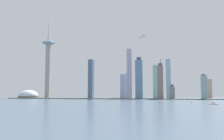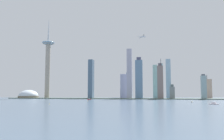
{
  "view_description": "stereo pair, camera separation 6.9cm",
  "coord_description": "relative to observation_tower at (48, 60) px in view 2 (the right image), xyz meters",
  "views": [
    {
      "loc": [
        122.73,
        -341.8,
        22.56
      ],
      "look_at": [
        -27.21,
        425.46,
        97.32
      ],
      "focal_mm": 37.24,
      "sensor_mm": 36.0,
      "label": 1
    },
    {
      "loc": [
        122.8,
        -341.79,
        22.56
      ],
      "look_at": [
        -27.21,
        425.46,
        97.32
      ],
      "focal_mm": 37.24,
      "sensor_mm": 36.0,
      "label": 2
    }
  ],
  "objects": [
    {
      "name": "boat_2",
      "position": [
        499.33,
        -338.43,
        -141.34
      ],
      "size": [
        16.0,
        16.07,
        4.49
      ],
      "rotation": [
        0.0,
        0.0,
        5.49
      ],
      "color": "white",
      "rests_on": "ground"
    },
    {
      "name": "channel_buoy_0",
      "position": [
        228.29,
        -235.08,
        -141.79
      ],
      "size": [
        1.61,
        1.61,
        2.34
      ],
      "primitive_type": "cone",
      "color": "yellow",
      "rests_on": "ground"
    },
    {
      "name": "skyscraper_10",
      "position": [
        539.65,
        -30.6,
        -105.11
      ],
      "size": [
        16.06,
        12.38,
        78.57
      ],
      "color": "#89A5A8",
      "rests_on": "ground"
    },
    {
      "name": "ground_plane",
      "position": [
        275.86,
        -451.98,
        -142.96
      ],
      "size": [
        6000.0,
        6000.0,
        0.0
      ],
      "primitive_type": "plane",
      "color": "#4A5D72"
    },
    {
      "name": "skyscraper_7",
      "position": [
        174.67,
        -24.17,
        -75.81
      ],
      "size": [
        15.28,
        25.5,
        134.29
      ],
      "color": "#49637B",
      "rests_on": "ground"
    },
    {
      "name": "observation_tower",
      "position": [
        0.0,
        0.0,
        0.0
      ],
      "size": [
        45.43,
        45.43,
        301.82
      ],
      "color": "#A59989",
      "rests_on": "ground"
    },
    {
      "name": "skyscraper_3",
      "position": [
        295.71,
        77.65,
        -94.06
      ],
      "size": [
        21.08,
        25.59,
        97.8
      ],
      "color": "#7E94AD",
      "rests_on": "ground"
    },
    {
      "name": "skyscraper_5",
      "position": [
        407.9,
        -25.37,
        -87.42
      ],
      "size": [
        18.75,
        22.11,
        116.61
      ],
      "color": "gray",
      "rests_on": "ground"
    },
    {
      "name": "boat_0",
      "position": [
        198.19,
        -123.16,
        -141.38
      ],
      "size": [
        9.8,
        9.37,
        10.77
      ],
      "rotation": [
        0.0,
        0.0,
        3.89
      ],
      "color": "#AC1925",
      "rests_on": "ground"
    },
    {
      "name": "waterfront_pier",
      "position": [
        275.86,
        -18.55,
        -141.66
      ],
      "size": [
        801.51,
        58.66,
        2.59
      ],
      "primitive_type": "cube",
      "color": "#4E6054",
      "rests_on": "ground"
    },
    {
      "name": "skyscraper_8",
      "position": [
        445.74,
        -11.6,
        -121.36
      ],
      "size": [
        15.52,
        14.69,
        47.77
      ],
      "color": "gray",
      "rests_on": "ground"
    },
    {
      "name": "skyscraper_0",
      "position": [
        339.66,
        -29.65,
        -77.05
      ],
      "size": [
        23.8,
        13.51,
        137.81
      ],
      "color": "slate",
      "rests_on": "ground"
    },
    {
      "name": "airplane",
      "position": [
        354.42,
        -88.8,
        48.75
      ],
      "size": [
        24.72,
        23.68,
        7.44
      ],
      "rotation": [
        0.0,
        0.0,
        2.22
      ],
      "color": "silver"
    },
    {
      "name": "boat_1",
      "position": [
        471.71,
        -262.0,
        -141.62
      ],
      "size": [
        5.26,
        10.57,
        9.0
      ],
      "rotation": [
        0.0,
        0.0,
        1.31
      ],
      "color": "white",
      "rests_on": "ground"
    },
    {
      "name": "skyscraper_11",
      "position": [
        411.79,
        44.85,
        -81.13
      ],
      "size": [
        12.79,
        20.29,
        141.54
      ],
      "color": "#7AADB6",
      "rests_on": "ground"
    },
    {
      "name": "skyscraper_2",
      "position": [
        438.52,
        80.88,
        -71.2
      ],
      "size": [
        16.85,
        24.83,
        143.52
      ],
      "color": "#93B2C8",
      "rests_on": "ground"
    },
    {
      "name": "skyscraper_6",
      "position": [
        568.34,
        60.3,
        -109.16
      ],
      "size": [
        26.83,
        20.28,
        83.02
      ],
      "color": "tan",
      "rests_on": "ground"
    },
    {
      "name": "stadium_dome",
      "position": [
        -74.69,
        1.18,
        -134.94
      ],
      "size": [
        74.38,
        74.38,
        43.8
      ],
      "color": "#796C5B",
      "rests_on": "ground"
    },
    {
      "name": "skyscraper_1",
      "position": [
        304.59,
        5.76,
        -56.51
      ],
      "size": [
        17.41,
        21.38,
        172.9
      ],
      "color": "#AEAABD",
      "rests_on": "ground"
    },
    {
      "name": "channel_buoy_1",
      "position": [
        198.75,
        -384.33,
        -142.04
      ],
      "size": [
        1.23,
        1.23,
        1.83
      ],
      "primitive_type": "cone",
      "color": "yellow",
      "rests_on": "ground"
    },
    {
      "name": "skyscraper_4",
      "position": [
        390.84,
        90.85,
        -80.46
      ],
      "size": [
        16.61,
        14.12,
        124.99
      ],
      "color": "#91B7B0",
      "rests_on": "ground"
    },
    {
      "name": "skyscraper_9",
      "position": [
        279.36,
        48.46,
        -99.03
      ],
      "size": [
        25.87,
        20.86,
        87.86
      ],
      "color": "#A7ACCF",
      "rests_on": "ground"
    }
  ]
}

